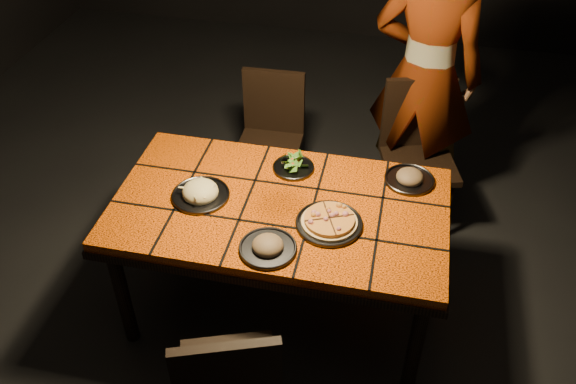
% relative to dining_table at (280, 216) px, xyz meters
% --- Properties ---
extents(room_shell, '(6.04, 7.04, 3.08)m').
position_rel_dining_table_xyz_m(room_shell, '(0.00, 0.00, 0.83)').
color(room_shell, black).
rests_on(room_shell, ground).
extents(dining_table, '(1.62, 0.92, 0.75)m').
position_rel_dining_table_xyz_m(dining_table, '(0.00, 0.00, 0.00)').
color(dining_table, '#D84F06').
rests_on(dining_table, ground).
extents(chair_near, '(0.52, 0.52, 0.89)m').
position_rel_dining_table_xyz_m(chair_near, '(-0.02, -0.85, -0.16)').
color(chair_near, black).
rests_on(chair_near, ground).
extents(chair_far_left, '(0.40, 0.40, 0.86)m').
position_rel_dining_table_xyz_m(chair_far_left, '(-0.28, 0.97, -0.18)').
color(chair_far_left, black).
rests_on(chair_far_left, ground).
extents(chair_far_right, '(0.52, 0.52, 0.92)m').
position_rel_dining_table_xyz_m(chair_far_right, '(0.63, 0.95, -0.14)').
color(chair_far_right, black).
rests_on(chair_far_right, ground).
extents(diner, '(0.74, 0.56, 1.81)m').
position_rel_dining_table_xyz_m(diner, '(0.62, 1.13, 0.23)').
color(diner, brown).
rests_on(diner, ground).
extents(plate_pizza, '(0.34, 0.34, 0.04)m').
position_rel_dining_table_xyz_m(plate_pizza, '(0.26, -0.09, 0.10)').
color(plate_pizza, '#333337').
rests_on(plate_pizza, dining_table).
extents(plate_pasta, '(0.28, 0.28, 0.09)m').
position_rel_dining_table_xyz_m(plate_pasta, '(-0.39, -0.03, 0.10)').
color(plate_pasta, '#333337').
rests_on(plate_pasta, dining_table).
extents(plate_salad, '(0.21, 0.21, 0.07)m').
position_rel_dining_table_xyz_m(plate_salad, '(0.01, 0.28, 0.10)').
color(plate_salad, '#333337').
rests_on(plate_salad, dining_table).
extents(plate_mushroom_a, '(0.26, 0.26, 0.08)m').
position_rel_dining_table_xyz_m(plate_mushroom_a, '(0.02, -0.31, 0.10)').
color(plate_mushroom_a, '#333337').
rests_on(plate_mushroom_a, dining_table).
extents(plate_mushroom_b, '(0.25, 0.25, 0.08)m').
position_rel_dining_table_xyz_m(plate_mushroom_b, '(0.60, 0.31, 0.10)').
color(plate_mushroom_b, '#333337').
rests_on(plate_mushroom_b, dining_table).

